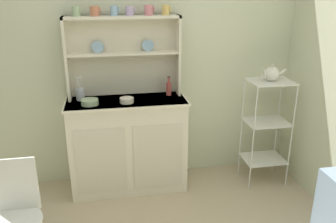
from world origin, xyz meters
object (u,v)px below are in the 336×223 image
(cup_sage_0, at_px, (76,11))
(jam_bottle, at_px, (169,88))
(hutch_shelf_unit, at_px, (123,50))
(wire_chair, at_px, (15,208))
(bakers_rack, at_px, (267,121))
(utensil_jar, at_px, (80,94))
(bowl_mixing_large, at_px, (90,102))
(hutch_cabinet, at_px, (128,144))
(porcelain_teapot, at_px, (272,74))

(cup_sage_0, bearing_deg, jam_bottle, -2.55)
(hutch_shelf_unit, xyz_separation_m, wire_chair, (-0.83, -1.14, -0.84))
(bakers_rack, bearing_deg, utensil_jar, 173.69)
(bakers_rack, relative_size, utensil_jar, 4.62)
(hutch_shelf_unit, height_order, cup_sage_0, cup_sage_0)
(bowl_mixing_large, bearing_deg, wire_chair, -118.94)
(hutch_cabinet, distance_m, hutch_shelf_unit, 0.90)
(utensil_jar, bearing_deg, porcelain_teapot, -6.32)
(jam_bottle, bearing_deg, bakers_rack, -12.26)
(wire_chair, bearing_deg, hutch_shelf_unit, 22.04)
(hutch_shelf_unit, height_order, bakers_rack, hutch_shelf_unit)
(wire_chair, height_order, bowl_mixing_large, bowl_mixing_large)
(hutch_shelf_unit, bearing_deg, bakers_rack, -11.80)
(bakers_rack, height_order, jam_bottle, jam_bottle)
(utensil_jar, bearing_deg, bakers_rack, -6.31)
(wire_chair, distance_m, utensil_jar, 1.22)
(jam_bottle, relative_size, utensil_jar, 0.80)
(wire_chair, distance_m, porcelain_teapot, 2.44)
(hutch_shelf_unit, bearing_deg, jam_bottle, -10.73)
(cup_sage_0, relative_size, bowl_mixing_large, 0.55)
(hutch_cabinet, bearing_deg, wire_chair, -130.29)
(utensil_jar, height_order, porcelain_teapot, porcelain_teapot)
(bowl_mixing_large, xyz_separation_m, jam_bottle, (0.75, 0.16, 0.05))
(hutch_shelf_unit, height_order, utensil_jar, hutch_shelf_unit)
(hutch_shelf_unit, xyz_separation_m, utensil_jar, (-0.42, -0.09, -0.38))
(hutch_cabinet, relative_size, bowl_mixing_large, 7.32)
(hutch_cabinet, distance_m, cup_sage_0, 1.31)
(cup_sage_0, xyz_separation_m, utensil_jar, (-0.03, -0.05, -0.73))
(bakers_rack, relative_size, cup_sage_0, 12.61)
(bakers_rack, relative_size, bowl_mixing_large, 6.95)
(jam_bottle, bearing_deg, hutch_cabinet, -168.29)
(bakers_rack, bearing_deg, bowl_mixing_large, 178.43)
(cup_sage_0, height_order, jam_bottle, cup_sage_0)
(bakers_rack, height_order, bowl_mixing_large, bakers_rack)
(hutch_cabinet, relative_size, bakers_rack, 1.05)
(bakers_rack, bearing_deg, hutch_shelf_unit, 168.20)
(bakers_rack, distance_m, cup_sage_0, 2.06)
(jam_bottle, height_order, porcelain_teapot, porcelain_teapot)
(bakers_rack, bearing_deg, jam_bottle, 167.74)
(hutch_cabinet, xyz_separation_m, bakers_rack, (1.36, -0.12, 0.19))
(cup_sage_0, bearing_deg, hutch_cabinet, -17.39)
(bakers_rack, xyz_separation_m, utensil_jar, (-1.78, 0.20, 0.32))
(bowl_mixing_large, xyz_separation_m, porcelain_teapot, (1.69, -0.05, 0.20))
(bakers_rack, xyz_separation_m, wire_chair, (-2.19, -0.86, -0.14))
(wire_chair, distance_m, cup_sage_0, 1.68)
(wire_chair, relative_size, porcelain_teapot, 3.71)
(wire_chair, bearing_deg, cup_sage_0, 36.26)
(hutch_cabinet, height_order, cup_sage_0, cup_sage_0)
(hutch_shelf_unit, distance_m, utensil_jar, 0.57)
(utensil_jar, bearing_deg, cup_sage_0, 59.97)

